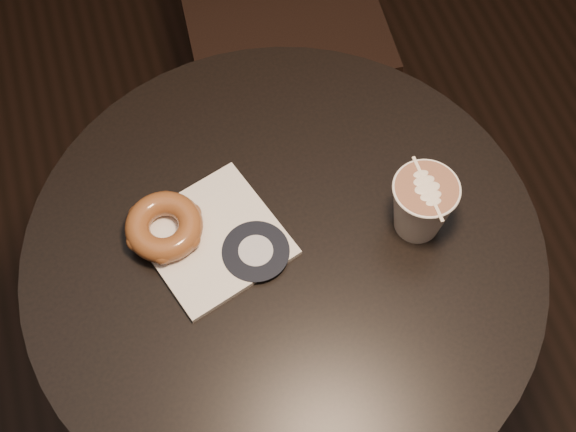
{
  "coord_description": "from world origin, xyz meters",
  "views": [
    {
      "loc": [
        -0.13,
        -0.45,
        1.71
      ],
      "look_at": [
        0.01,
        0.03,
        0.79
      ],
      "focal_mm": 50.0,
      "sensor_mm": 36.0,
      "label": 1
    }
  ],
  "objects_px": {
    "pastry_bag": "(213,239)",
    "doughnut": "(164,227)",
    "cafe_table": "(284,307)",
    "latte_cup": "(421,207)"
  },
  "relations": [
    {
      "from": "pastry_bag",
      "to": "doughnut",
      "type": "height_order",
      "value": "doughnut"
    },
    {
      "from": "cafe_table",
      "to": "pastry_bag",
      "type": "relative_size",
      "value": 4.41
    },
    {
      "from": "latte_cup",
      "to": "cafe_table",
      "type": "bearing_deg",
      "value": 175.4
    },
    {
      "from": "pastry_bag",
      "to": "latte_cup",
      "type": "bearing_deg",
      "value": -29.97
    },
    {
      "from": "cafe_table",
      "to": "doughnut",
      "type": "xyz_separation_m",
      "value": [
        -0.14,
        0.07,
        0.22
      ]
    },
    {
      "from": "doughnut",
      "to": "latte_cup",
      "type": "xyz_separation_m",
      "value": [
        0.33,
        -0.08,
        0.02
      ]
    },
    {
      "from": "latte_cup",
      "to": "doughnut",
      "type": "bearing_deg",
      "value": 165.72
    },
    {
      "from": "cafe_table",
      "to": "latte_cup",
      "type": "relative_size",
      "value": 7.76
    },
    {
      "from": "doughnut",
      "to": "latte_cup",
      "type": "bearing_deg",
      "value": -14.28
    },
    {
      "from": "cafe_table",
      "to": "latte_cup",
      "type": "bearing_deg",
      "value": -4.6
    }
  ]
}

